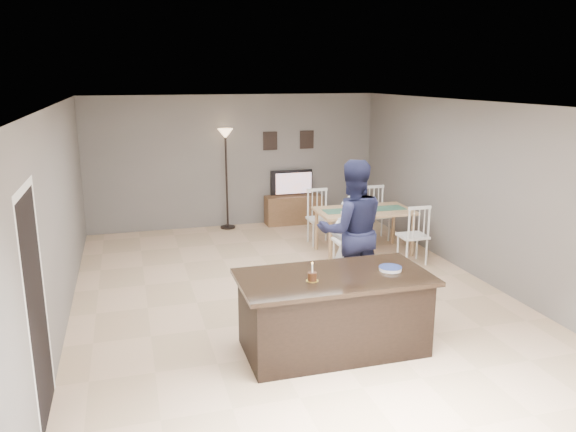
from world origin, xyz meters
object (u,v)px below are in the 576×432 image
object	(u,v)px
floor_lamp	(226,152)
plate_stack	(390,269)
woman	(349,248)
birthday_cake	(312,276)
tv_console	(294,210)
dining_table	(364,217)
kitchen_island	(333,312)
television	(293,183)
man	(352,231)

from	to	relation	value
floor_lamp	plate_stack	bearing A→B (deg)	-80.98
woman	birthday_cake	bearing A→B (deg)	65.73
tv_console	dining_table	size ratio (longest dim) A/B	0.63
kitchen_island	dining_table	size ratio (longest dim) A/B	1.12
television	man	xyz separation A→B (m)	(-0.43, -4.29, 0.13)
floor_lamp	birthday_cake	bearing A→B (deg)	-90.76
floor_lamp	kitchen_island	bearing A→B (deg)	-87.78
woman	dining_table	size ratio (longest dim) A/B	0.78
tv_console	man	xyz separation A→B (m)	(-0.43, -4.22, 0.69)
tv_console	plate_stack	world-z (taller)	plate_stack
plate_stack	dining_table	xyz separation A→B (m)	(1.12, 3.29, -0.27)
man	kitchen_island	bearing A→B (deg)	67.67
kitchen_island	birthday_cake	distance (m)	0.58
man	floor_lamp	world-z (taller)	floor_lamp
woman	dining_table	distance (m)	2.19
kitchen_island	woman	bearing A→B (deg)	61.31
television	kitchen_island	bearing A→B (deg)	77.99
birthday_cake	plate_stack	bearing A→B (deg)	4.39
dining_table	television	bearing A→B (deg)	105.50
plate_stack	floor_lamp	world-z (taller)	floor_lamp
plate_stack	floor_lamp	bearing A→B (deg)	99.02
tv_console	woman	xyz separation A→B (m)	(-0.46, -4.22, 0.45)
man	plate_stack	size ratio (longest dim) A/B	7.51
kitchen_island	birthday_cake	size ratio (longest dim) A/B	10.12
television	floor_lamp	distance (m)	1.59
plate_stack	kitchen_island	bearing A→B (deg)	177.93
birthday_cake	kitchen_island	bearing A→B (deg)	18.64
woman	dining_table	xyz separation A→B (m)	(1.06, 1.91, -0.10)
kitchen_island	man	distance (m)	1.64
man	dining_table	bearing A→B (deg)	-111.20
birthday_cake	tv_console	bearing A→B (deg)	75.25
dining_table	tv_console	bearing A→B (deg)	105.91
television	plate_stack	xyz separation A→B (m)	(-0.52, -5.66, 0.06)
man	birthday_cake	distance (m)	1.79
television	man	distance (m)	4.31
tv_console	birthday_cake	xyz separation A→B (m)	(-1.49, -5.67, 0.65)
birthday_cake	dining_table	bearing A→B (deg)	58.08
tv_console	dining_table	bearing A→B (deg)	-75.44
man	birthday_cake	xyz separation A→B (m)	(-1.06, -1.45, -0.04)
television	woman	size ratio (longest dim) A/B	0.61
television	floor_lamp	bearing A→B (deg)	2.02
tv_console	floor_lamp	size ratio (longest dim) A/B	0.59
television	dining_table	distance (m)	2.46
man	birthday_cake	world-z (taller)	man
man	television	bearing A→B (deg)	-88.55
dining_table	floor_lamp	bearing A→B (deg)	132.23
plate_stack	birthday_cake	bearing A→B (deg)	-175.61
dining_table	kitchen_island	bearing A→B (deg)	-117.56
kitchen_island	plate_stack	distance (m)	0.82
plate_stack	woman	bearing A→B (deg)	87.34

